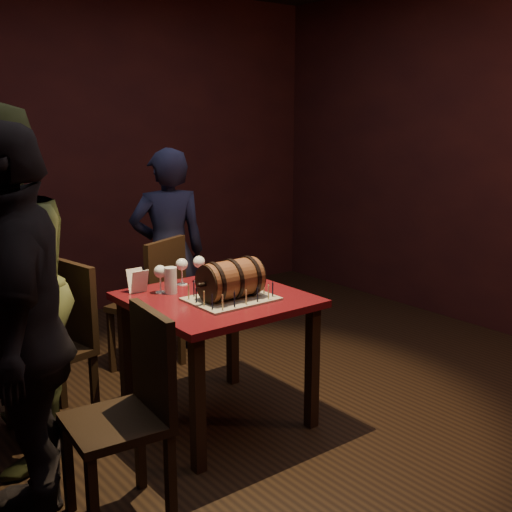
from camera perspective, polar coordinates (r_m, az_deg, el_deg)
name	(u,v)px	position (r m, az deg, el deg)	size (l,w,h in m)	color
room_shell	(250,178)	(3.47, -0.54, 6.93)	(5.04, 5.04, 2.80)	black
pub_table	(217,315)	(3.60, -3.50, -5.26)	(0.90, 0.90, 0.75)	#4A0C12
cake_board	(231,299)	(3.50, -2.24, -3.83)	(0.45, 0.35, 0.01)	gray
barrel_cake	(231,279)	(3.46, -2.26, -2.08)	(0.38, 0.22, 0.22)	brown
birthday_candles	(231,291)	(3.48, -2.24, -3.10)	(0.40, 0.30, 0.09)	#E6D089
wine_glass_left	(160,273)	(3.64, -8.52, -1.48)	(0.07, 0.07, 0.16)	silver
wine_glass_mid	(182,266)	(3.79, -6.62, -0.86)	(0.07, 0.07, 0.16)	silver
wine_glass_right	(199,263)	(3.84, -5.09, -0.63)	(0.07, 0.07, 0.16)	silver
pint_of_ale	(171,281)	(3.63, -7.60, -2.21)	(0.07, 0.07, 0.15)	silver
menu_card	(138,281)	(3.68, -10.47, -2.22)	(0.10, 0.05, 0.13)	white
chair_back	(155,298)	(4.39, -8.99, -3.67)	(0.52, 0.52, 0.93)	black
chair_left_rear	(60,336)	(3.78, -17.00, -6.82)	(0.47, 0.47, 0.93)	black
chair_left_front	(133,404)	(2.89, -10.90, -12.77)	(0.44, 0.44, 0.93)	black
person_back	(168,253)	(4.68, -7.79, 0.31)	(0.55, 0.36, 1.50)	#1C1D38
person_left_rear	(2,292)	(3.36, -21.68, -2.95)	(0.87, 0.68, 1.79)	#3B4120
person_left_front	(23,336)	(2.79, -20.01, -6.74)	(1.01, 0.42, 1.72)	black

